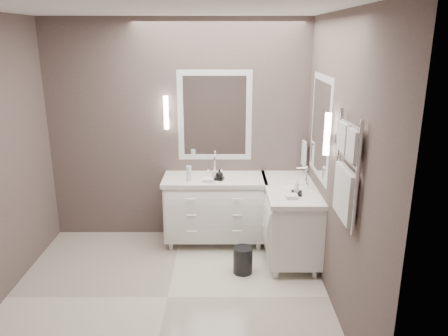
{
  "coord_description": "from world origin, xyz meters",
  "views": [
    {
      "loc": [
        0.55,
        -3.76,
        2.47
      ],
      "look_at": [
        0.56,
        0.7,
        1.13
      ],
      "focal_mm": 35.0,
      "sensor_mm": 36.0,
      "label": 1
    }
  ],
  "objects_px": {
    "vanity_right": "(290,216)",
    "towel_ladder": "(346,176)",
    "vanity_back": "(215,206)",
    "waste_bin": "(243,260)"
  },
  "relations": [
    {
      "from": "vanity_back",
      "to": "waste_bin",
      "type": "height_order",
      "value": "vanity_back"
    },
    {
      "from": "vanity_right",
      "to": "waste_bin",
      "type": "bearing_deg",
      "value": -143.03
    },
    {
      "from": "towel_ladder",
      "to": "waste_bin",
      "type": "height_order",
      "value": "towel_ladder"
    },
    {
      "from": "vanity_back",
      "to": "vanity_right",
      "type": "distance_m",
      "value": 0.93
    },
    {
      "from": "vanity_right",
      "to": "towel_ladder",
      "type": "height_order",
      "value": "towel_ladder"
    },
    {
      "from": "vanity_back",
      "to": "towel_ladder",
      "type": "relative_size",
      "value": 1.38
    },
    {
      "from": "vanity_right",
      "to": "towel_ladder",
      "type": "bearing_deg",
      "value": -80.16
    },
    {
      "from": "vanity_right",
      "to": "waste_bin",
      "type": "xyz_separation_m",
      "value": [
        -0.56,
        -0.42,
        -0.34
      ]
    },
    {
      "from": "waste_bin",
      "to": "vanity_back",
      "type": "bearing_deg",
      "value": 112.95
    },
    {
      "from": "vanity_back",
      "to": "vanity_right",
      "type": "relative_size",
      "value": 1.0
    }
  ]
}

